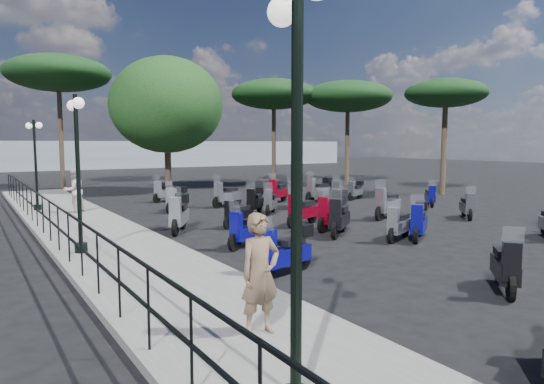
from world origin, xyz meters
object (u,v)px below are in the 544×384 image
woman (260,274)px  scooter_23 (319,190)px  scooter_8 (332,215)px  scooter_28 (334,193)px  scooter_11 (176,200)px  scooter_29 (355,191)px  scooter_2 (247,231)px  scooter_20 (467,207)px  scooter_27 (430,197)px  pine_2 (58,74)px  lamp_post_2 (35,159)px  pine_1 (348,97)px  scooter_16 (227,196)px  scooter_1 (285,252)px  scooter_14 (387,205)px  scooter_6 (506,268)px  lamp_post_1 (78,163)px  scooter_13 (419,222)px  scooter_22 (278,192)px  scooter_21 (339,205)px  scooter_7 (399,225)px  scooter_10 (255,201)px  pedestrian_far (74,190)px  lamp_post_0 (297,170)px  scooter_9 (339,219)px  scooter_30 (302,211)px  scooter_3 (237,215)px  pine_3 (446,94)px  broadleaf_tree (167,105)px  scooter_17 (295,196)px  scooter_4 (179,214)px  pine_0 (274,95)px  scooter_15 (270,203)px

woman → scooter_23: bearing=46.2°
scooter_8 → scooter_28: bearing=-63.0°
scooter_11 → scooter_29: scooter_11 is taller
scooter_2 → scooter_20: size_ratio=1.22×
scooter_27 → pine_2: (-12.12, 18.13, 6.56)m
lamp_post_2 → pine_1: bearing=-8.6°
scooter_16 → scooter_1: bearing=138.9°
scooter_14 → scooter_6: bearing=128.8°
lamp_post_1 → pine_2: pine_2 is taller
scooter_13 → scooter_22: scooter_22 is taller
scooter_21 → scooter_29: (4.40, 3.94, -0.03)m
scooter_23 → scooter_2: bearing=118.3°
scooter_7 → scooter_10: bearing=-16.7°
pedestrian_far → scooter_6: size_ratio=1.26×
scooter_7 → scooter_2: bearing=45.7°
lamp_post_0 → scooter_16: lamp_post_0 is taller
scooter_13 → scooter_23: bearing=-55.2°
pedestrian_far → scooter_27: pedestrian_far is taller
scooter_13 → scooter_23: 9.37m
scooter_9 → scooter_22: size_ratio=0.97×
scooter_21 → scooter_23: size_ratio=0.76×
woman → scooter_30: woman is taller
scooter_3 → scooter_10: 3.00m
scooter_23 → scooter_7: bearing=142.8°
lamp_post_1 → scooter_21: bearing=11.8°
pine_3 → lamp_post_1: bearing=-165.9°
lamp_post_1 → scooter_29: size_ratio=2.71×
scooter_1 → scooter_9: scooter_9 is taller
scooter_3 → scooter_20: size_ratio=1.11×
scooter_2 → lamp_post_1: bearing=50.3°
scooter_20 → scooter_30: scooter_30 is taller
scooter_3 → broadleaf_tree: size_ratio=0.18×
scooter_21 → pine_3: (10.04, 3.21, 4.91)m
scooter_14 → scooter_27: bearing=-89.8°
scooter_17 → scooter_23: 2.59m
scooter_11 → scooter_17: size_ratio=0.91×
scooter_28 → broadleaf_tree: bearing=-31.7°
scooter_8 → pine_1: 18.30m
scooter_4 → scooter_14: scooter_4 is taller
scooter_29 → woman: bearing=110.0°
woman → scooter_4: bearing=72.4°
scooter_11 → scooter_13: size_ratio=0.86×
pine_1 → scooter_3: bearing=-142.8°
pine_0 → broadleaf_tree: bearing=-174.7°
scooter_15 → scooter_29: bearing=-119.7°
scooter_16 → scooter_21: scooter_16 is taller
scooter_13 → broadleaf_tree: size_ratio=0.20×
scooter_17 → scooter_30: size_ratio=0.84×
scooter_20 → scooter_6: bearing=83.7°
woman → scooter_15: size_ratio=1.29×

